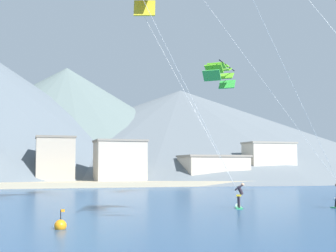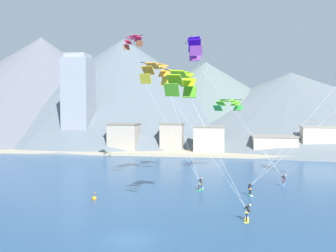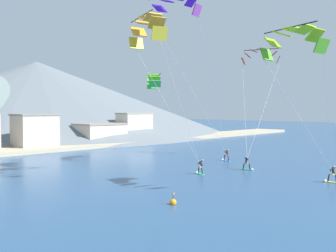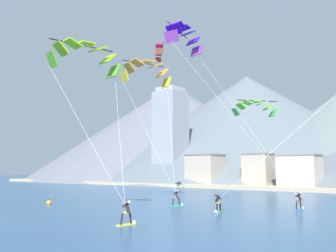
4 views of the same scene
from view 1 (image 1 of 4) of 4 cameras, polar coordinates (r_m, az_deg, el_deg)
kitesurfer_far_left at (r=32.71m, az=8.66°, el=-8.87°), size 0.99×1.77×1.80m
parafoil_kite_distant_low_drift at (r=45.53m, az=6.36°, el=6.53°), size 4.95×5.50×1.89m
race_marker_buoy at (r=22.30m, az=-12.98°, el=-11.75°), size 0.56×0.56×1.02m
shoreline_strip at (r=67.55m, az=-8.90°, el=-6.97°), size 180.00×10.00×0.70m
shore_building_harbour_front at (r=74.74m, az=5.54°, el=-5.31°), size 10.23×7.15×4.57m
shore_building_promenade_mid at (r=70.59m, az=-13.61°, el=-4.15°), size 5.66×4.95×7.22m
shore_building_quay_east at (r=79.26m, az=12.23°, el=-4.39°), size 8.20×4.61×6.80m
shore_building_old_town at (r=70.00m, az=-5.91°, el=-4.45°), size 7.48×5.78×6.73m
mountain_peak_west_ridge at (r=128.67m, az=1.53°, el=-0.88°), size 125.31×125.31×23.76m
mountain_peak_far_spur at (r=122.35m, az=-12.32°, el=0.47°), size 92.30×92.30×28.16m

